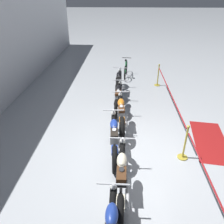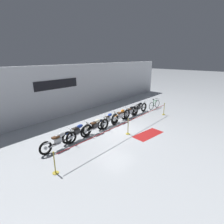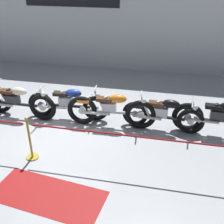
{
  "view_description": "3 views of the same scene",
  "coord_description": "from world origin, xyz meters",
  "px_view_note": "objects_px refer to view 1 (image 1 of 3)",
  "views": [
    {
      "loc": [
        -4.84,
        0.5,
        4.05
      ],
      "look_at": [
        1.06,
        0.78,
        0.74
      ],
      "focal_mm": 35.0,
      "sensor_mm": 36.0,
      "label": 1
    },
    {
      "loc": [
        -8.62,
        -7.26,
        4.82
      ],
      "look_at": [
        0.64,
        0.79,
        0.91
      ],
      "focal_mm": 28.0,
      "sensor_mm": 36.0,
      "label": 2
    },
    {
      "loc": [
        2.71,
        -5.88,
        3.95
      ],
      "look_at": [
        1.45,
        0.21,
        0.59
      ],
      "focal_mm": 45.0,
      "sensor_mm": 36.0,
      "label": 3
    }
  ],
  "objects_px": {
    "motorcycle_cream_2": "(121,177)",
    "floor_banner": "(210,141)",
    "stanchion_far_left": "(205,177)",
    "motorcycle_black_6": "(119,83)",
    "motorcycle_blue_3": "(114,138)",
    "stanchion_mid_left": "(184,147)",
    "bicycle": "(126,69)",
    "motorcycle_black_5": "(118,98)",
    "motorcycle_orange_4": "(121,114)",
    "stanchion_mid_right": "(158,78)"
  },
  "relations": [
    {
      "from": "motorcycle_cream_2",
      "to": "floor_banner",
      "type": "bearing_deg",
      "value": -52.4
    },
    {
      "from": "motorcycle_cream_2",
      "to": "stanchion_far_left",
      "type": "relative_size",
      "value": 0.23
    },
    {
      "from": "motorcycle_cream_2",
      "to": "motorcycle_black_6",
      "type": "height_order",
      "value": "motorcycle_black_6"
    },
    {
      "from": "motorcycle_blue_3",
      "to": "motorcycle_black_6",
      "type": "distance_m",
      "value": 4.0
    },
    {
      "from": "floor_banner",
      "to": "motorcycle_black_6",
      "type": "bearing_deg",
      "value": 47.94
    },
    {
      "from": "motorcycle_blue_3",
      "to": "stanchion_far_left",
      "type": "relative_size",
      "value": 0.22
    },
    {
      "from": "motorcycle_black_6",
      "to": "stanchion_mid_left",
      "type": "bearing_deg",
      "value": -156.2
    },
    {
      "from": "motorcycle_cream_2",
      "to": "motorcycle_blue_3",
      "type": "distance_m",
      "value": 1.5
    },
    {
      "from": "bicycle",
      "to": "stanchion_far_left",
      "type": "xyz_separation_m",
      "value": [
        -7.88,
        -1.53,
        0.35
      ]
    },
    {
      "from": "stanchion_far_left",
      "to": "stanchion_mid_left",
      "type": "bearing_deg",
      "value": 0.0
    },
    {
      "from": "motorcycle_black_5",
      "to": "floor_banner",
      "type": "xyz_separation_m",
      "value": [
        -2.0,
        -2.87,
        -0.45
      ]
    },
    {
      "from": "motorcycle_black_6",
      "to": "stanchion_mid_left",
      "type": "height_order",
      "value": "stanchion_mid_left"
    },
    {
      "from": "motorcycle_black_5",
      "to": "stanchion_mid_left",
      "type": "xyz_separation_m",
      "value": [
        -2.81,
        -1.83,
        -0.1
      ]
    },
    {
      "from": "motorcycle_black_5",
      "to": "motorcycle_black_6",
      "type": "bearing_deg",
      "value": 0.88
    },
    {
      "from": "motorcycle_blue_3",
      "to": "bicycle",
      "type": "height_order",
      "value": "bicycle"
    },
    {
      "from": "stanchion_mid_left",
      "to": "floor_banner",
      "type": "height_order",
      "value": "stanchion_mid_left"
    },
    {
      "from": "bicycle",
      "to": "stanchion_mid_left",
      "type": "relative_size",
      "value": 1.66
    },
    {
      "from": "motorcycle_orange_4",
      "to": "motorcycle_black_6",
      "type": "bearing_deg",
      "value": 2.78
    },
    {
      "from": "motorcycle_orange_4",
      "to": "floor_banner",
      "type": "xyz_separation_m",
      "value": [
        -0.66,
        -2.75,
        -0.48
      ]
    },
    {
      "from": "motorcycle_cream_2",
      "to": "floor_banner",
      "type": "xyz_separation_m",
      "value": [
        2.09,
        -2.71,
        -0.47
      ]
    },
    {
      "from": "motorcycle_orange_4",
      "to": "motorcycle_blue_3",
      "type": "bearing_deg",
      "value": 171.97
    },
    {
      "from": "bicycle",
      "to": "stanchion_mid_left",
      "type": "bearing_deg",
      "value": -166.63
    },
    {
      "from": "motorcycle_black_5",
      "to": "stanchion_far_left",
      "type": "bearing_deg",
      "value": -156.69
    },
    {
      "from": "motorcycle_cream_2",
      "to": "motorcycle_orange_4",
      "type": "xyz_separation_m",
      "value": [
        2.75,
        0.04,
        0.01
      ]
    },
    {
      "from": "motorcycle_cream_2",
      "to": "motorcycle_black_5",
      "type": "distance_m",
      "value": 4.09
    },
    {
      "from": "motorcycle_cream_2",
      "to": "stanchion_mid_left",
      "type": "bearing_deg",
      "value": -52.74
    },
    {
      "from": "stanchion_far_left",
      "to": "stanchion_mid_left",
      "type": "relative_size",
      "value": 10.03
    },
    {
      "from": "motorcycle_blue_3",
      "to": "stanchion_mid_left",
      "type": "distance_m",
      "value": 1.91
    },
    {
      "from": "motorcycle_cream_2",
      "to": "motorcycle_black_5",
      "type": "relative_size",
      "value": 1.15
    },
    {
      "from": "motorcycle_black_5",
      "to": "motorcycle_black_6",
      "type": "xyz_separation_m",
      "value": [
        1.4,
        0.02,
        0.03
      ]
    },
    {
      "from": "motorcycle_black_6",
      "to": "bicycle",
      "type": "distance_m",
      "value": 2.25
    },
    {
      "from": "bicycle",
      "to": "motorcycle_cream_2",
      "type": "bearing_deg",
      "value": 178.87
    },
    {
      "from": "motorcycle_black_5",
      "to": "stanchion_mid_right",
      "type": "distance_m",
      "value": 3.05
    },
    {
      "from": "motorcycle_black_6",
      "to": "stanchion_far_left",
      "type": "distance_m",
      "value": 5.96
    },
    {
      "from": "stanchion_far_left",
      "to": "bicycle",
      "type": "bearing_deg",
      "value": 10.98
    },
    {
      "from": "motorcycle_orange_4",
      "to": "bicycle",
      "type": "relative_size",
      "value": 1.36
    },
    {
      "from": "motorcycle_blue_3",
      "to": "stanchion_mid_left",
      "type": "height_order",
      "value": "stanchion_mid_left"
    },
    {
      "from": "motorcycle_black_5",
      "to": "bicycle",
      "type": "height_order",
      "value": "bicycle"
    },
    {
      "from": "motorcycle_blue_3",
      "to": "motorcycle_orange_4",
      "type": "distance_m",
      "value": 1.28
    },
    {
      "from": "motorcycle_cream_2",
      "to": "motorcycle_orange_4",
      "type": "bearing_deg",
      "value": 0.85
    },
    {
      "from": "motorcycle_orange_4",
      "to": "stanchion_far_left",
      "type": "bearing_deg",
      "value": -149.42
    },
    {
      "from": "motorcycle_orange_4",
      "to": "motorcycle_cream_2",
      "type": "bearing_deg",
      "value": -179.15
    },
    {
      "from": "motorcycle_cream_2",
      "to": "motorcycle_blue_3",
      "type": "bearing_deg",
      "value": 8.39
    },
    {
      "from": "motorcycle_blue_3",
      "to": "motorcycle_black_5",
      "type": "distance_m",
      "value": 2.61
    },
    {
      "from": "motorcycle_black_5",
      "to": "stanchion_far_left",
      "type": "height_order",
      "value": "stanchion_far_left"
    },
    {
      "from": "motorcycle_cream_2",
      "to": "floor_banner",
      "type": "height_order",
      "value": "motorcycle_cream_2"
    },
    {
      "from": "motorcycle_cream_2",
      "to": "motorcycle_black_6",
      "type": "bearing_deg",
      "value": 1.81
    },
    {
      "from": "bicycle",
      "to": "motorcycle_blue_3",
      "type": "bearing_deg",
      "value": 176.59
    },
    {
      "from": "bicycle",
      "to": "stanchion_far_left",
      "type": "bearing_deg",
      "value": -169.02
    },
    {
      "from": "motorcycle_cream_2",
      "to": "bicycle",
      "type": "relative_size",
      "value": 1.4
    }
  ]
}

